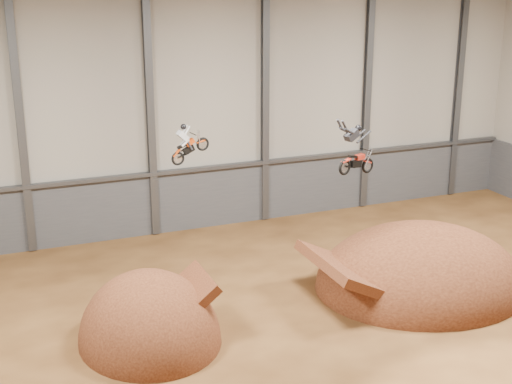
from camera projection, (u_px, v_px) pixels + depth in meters
floor at (331, 344)px, 28.26m from camera, size 40.00×40.00×0.00m
back_wall at (208, 107)px, 39.47m from camera, size 40.00×0.10×14.00m
lower_band_back at (211, 197)px, 40.93m from camera, size 39.80×0.18×3.50m
steel_rail at (211, 168)px, 40.27m from camera, size 39.80×0.35×0.20m
steel_column_1 at (20, 121)px, 35.70m from camera, size 0.40×0.36×13.90m
steel_column_2 at (150, 111)px, 38.09m from camera, size 0.40×0.36×13.90m
steel_column_3 at (265, 103)px, 40.49m from camera, size 0.40×0.36×13.90m
steel_column_4 at (367, 96)px, 42.88m from camera, size 0.40×0.36×13.90m
steel_column_5 at (458, 89)px, 45.27m from camera, size 0.40×0.36×13.90m
takeoff_ramp at (150, 340)px, 28.60m from camera, size 5.64×6.50×5.64m
landing_ramp at (419, 286)px, 33.50m from camera, size 10.06×8.90×5.80m
fmx_rider_a at (192, 138)px, 30.95m from camera, size 2.48×1.07×2.30m
fmx_rider_b at (357, 147)px, 30.59m from camera, size 3.17×1.66×2.71m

